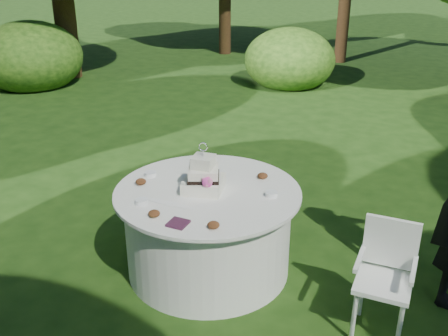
{
  "coord_description": "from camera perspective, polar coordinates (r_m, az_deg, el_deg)",
  "views": [
    {
      "loc": [
        1.75,
        -3.49,
        2.69
      ],
      "look_at": [
        0.15,
        0.0,
        1.0
      ],
      "focal_mm": 42.0,
      "sensor_mm": 36.0,
      "label": 1
    }
  ],
  "objects": [
    {
      "name": "petal_cups",
      "position": [
        4.19,
        -3.33,
        -3.2
      ],
      "size": [
        0.99,
        1.07,
        0.05
      ],
      "color": "#562D16",
      "rests_on": "table"
    },
    {
      "name": "ground",
      "position": [
        4.74,
        -1.68,
        -10.81
      ],
      "size": [
        80.0,
        80.0,
        0.0
      ],
      "primitive_type": "plane",
      "color": "#18350E",
      "rests_on": "ground"
    },
    {
      "name": "napkins",
      "position": [
        3.86,
        -5.03,
        -6.02
      ],
      "size": [
        0.14,
        0.14,
        0.02
      ],
      "primitive_type": "cube",
      "color": "#431C34",
      "rests_on": "table"
    },
    {
      "name": "feather_plume",
      "position": [
        4.16,
        -6.13,
        -3.82
      ],
      "size": [
        0.48,
        0.07,
        0.01
      ],
      "primitive_type": "ellipsoid",
      "color": "white",
      "rests_on": "table"
    },
    {
      "name": "cake",
      "position": [
        4.31,
        -2.23,
        -1.05
      ],
      "size": [
        0.38,
        0.38,
        0.43
      ],
      "color": "white",
      "rests_on": "table"
    },
    {
      "name": "chair",
      "position": [
        3.99,
        17.23,
        -10.5
      ],
      "size": [
        0.41,
        0.39,
        0.87
      ],
      "color": "white",
      "rests_on": "ground"
    },
    {
      "name": "table",
      "position": [
        4.53,
        -1.74,
        -6.77
      ],
      "size": [
        1.56,
        1.56,
        0.77
      ],
      "color": "white",
      "rests_on": "ground"
    },
    {
      "name": "votives",
      "position": [
        4.33,
        -4.03,
        -2.35
      ],
      "size": [
        1.2,
        0.65,
        0.04
      ],
      "color": "white",
      "rests_on": "table"
    }
  ]
}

